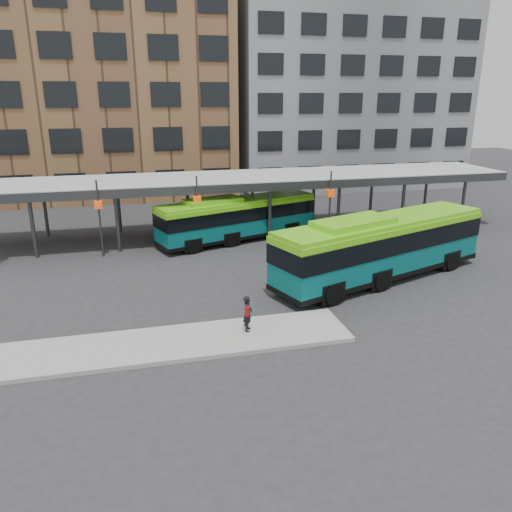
# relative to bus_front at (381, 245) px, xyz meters

# --- Properties ---
(ground) EXTENTS (120.00, 120.00, 0.00)m
(ground) POSITION_rel_bus_front_xyz_m (-5.88, -1.98, -1.90)
(ground) COLOR #28282B
(ground) RESTS_ON ground
(boarding_island) EXTENTS (14.00, 3.00, 0.18)m
(boarding_island) POSITION_rel_bus_front_xyz_m (-11.38, -4.98, -1.81)
(boarding_island) COLOR gray
(boarding_island) RESTS_ON ground
(canopy) EXTENTS (40.00, 6.53, 4.80)m
(canopy) POSITION_rel_bus_front_xyz_m (-5.93, 10.88, 2.01)
(canopy) COLOR #999B9E
(canopy) RESTS_ON ground
(building_brick) EXTENTS (26.00, 14.00, 22.00)m
(building_brick) POSITION_rel_bus_front_xyz_m (-15.88, 30.02, 9.10)
(building_brick) COLOR brown
(building_brick) RESTS_ON ground
(building_grey) EXTENTS (24.00, 14.00, 20.00)m
(building_grey) POSITION_rel_bus_front_xyz_m (10.12, 30.02, 8.10)
(building_grey) COLOR slate
(building_grey) RESTS_ON ground
(bus_front) EXTENTS (13.42, 7.09, 3.65)m
(bus_front) POSITION_rel_bus_front_xyz_m (0.00, 0.00, 0.00)
(bus_front) COLOR #08595A
(bus_front) RESTS_ON ground
(bus_rear) EXTENTS (11.54, 5.87, 3.13)m
(bus_rear) POSITION_rel_bus_front_xyz_m (-5.98, 9.25, -0.27)
(bus_rear) COLOR #08595A
(bus_rear) RESTS_ON ground
(pedestrian) EXTENTS (0.56, 0.67, 1.57)m
(pedestrian) POSITION_rel_bus_front_xyz_m (-8.50, -4.77, -0.93)
(pedestrian) COLOR black
(pedestrian) RESTS_ON boarding_island
(bike_rack) EXTENTS (3.93, 1.64, 1.01)m
(bike_rack) POSITION_rel_bus_front_xyz_m (6.21, 10.09, -1.44)
(bike_rack) COLOR slate
(bike_rack) RESTS_ON ground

